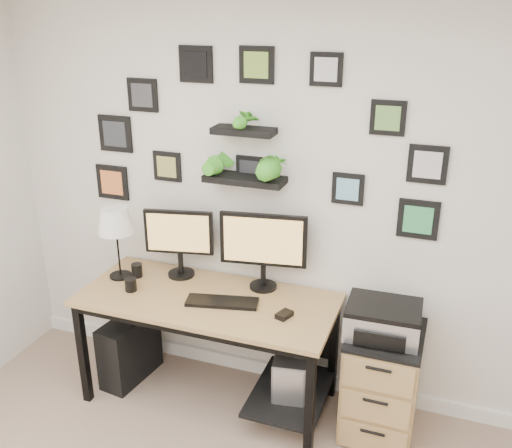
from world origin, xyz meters
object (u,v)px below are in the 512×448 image
at_px(monitor_left, 179,238).
at_px(monitor_right, 263,245).
at_px(mug, 131,285).
at_px(printer, 383,320).
at_px(pc_tower_black, 130,349).
at_px(pc_tower_grey, 292,378).
at_px(table_lamp, 115,222).
at_px(file_cabinet, 382,381).
at_px(desk, 215,313).

distance_m(monitor_left, monitor_right, 0.57).
distance_m(mug, printer, 1.57).
bearing_deg(pc_tower_black, pc_tower_grey, 11.23).
relative_size(table_lamp, pc_tower_grey, 0.99).
height_order(monitor_left, pc_tower_black, monitor_left).
relative_size(monitor_right, mug, 6.47).
bearing_deg(file_cabinet, table_lamp, -179.10).
height_order(monitor_left, printer, monitor_left).
distance_m(pc_tower_black, file_cabinet, 1.71).
bearing_deg(desk, monitor_right, 38.83).
xyz_separation_m(desk, monitor_left, (-0.32, 0.18, 0.39)).
bearing_deg(printer, file_cabinet, 36.97).
bearing_deg(monitor_right, file_cabinet, -9.99).
xyz_separation_m(desk, pc_tower_black, (-0.65, -0.02, -0.40)).
relative_size(monitor_right, table_lamp, 1.12).
height_order(table_lamp, mug, table_lamp).
bearing_deg(pc_tower_grey, monitor_right, 148.98).
distance_m(monitor_left, table_lamp, 0.42).
distance_m(table_lamp, pc_tower_black, 0.91).
bearing_deg(file_cabinet, pc_tower_grey, -178.88).
height_order(monitor_right, mug, monitor_right).
bearing_deg(desk, pc_tower_grey, 5.38).
bearing_deg(pc_tower_grey, desk, -174.62).
distance_m(mug, pc_tower_black, 0.58).
distance_m(desk, printer, 1.04).
bearing_deg(monitor_left, table_lamp, -158.31).
bearing_deg(pc_tower_grey, pc_tower_black, -176.58).
bearing_deg(pc_tower_black, file_cabinet, 10.48).
height_order(monitor_left, file_cabinet, monitor_left).
height_order(monitor_left, mug, monitor_left).
bearing_deg(monitor_right, monitor_left, -177.85).
distance_m(desk, mug, 0.56).
distance_m(monitor_right, mug, 0.88).
bearing_deg(printer, monitor_right, 168.43).
height_order(table_lamp, pc_tower_grey, table_lamp).
bearing_deg(file_cabinet, pc_tower_black, -177.33).
bearing_deg(monitor_right, desk, -141.17).
distance_m(file_cabinet, printer, 0.43).
bearing_deg(mug, table_lamp, 139.10).
xyz_separation_m(pc_tower_grey, file_cabinet, (0.55, 0.01, 0.11)).
distance_m(pc_tower_grey, printer, 0.75).
distance_m(desk, monitor_left, 0.54).
bearing_deg(file_cabinet, monitor_right, 170.01).
bearing_deg(pc_tower_black, mug, -31.11).
xyz_separation_m(table_lamp, pc_tower_grey, (1.20, 0.02, -0.91)).
distance_m(monitor_right, table_lamp, 0.97).
bearing_deg(table_lamp, pc_tower_grey, 0.81).
xyz_separation_m(monitor_right, file_cabinet, (0.81, -0.14, -0.72)).
bearing_deg(monitor_left, file_cabinet, -5.00).
xyz_separation_m(monitor_right, pc_tower_grey, (0.25, -0.15, -0.82)).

